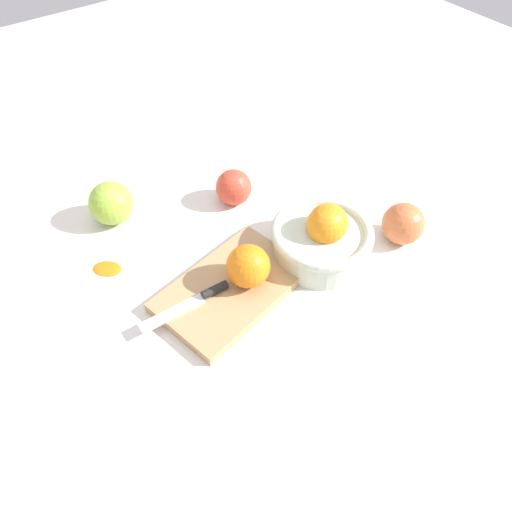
{
  "coord_description": "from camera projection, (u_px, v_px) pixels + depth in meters",
  "views": [
    {
      "loc": [
        0.35,
        0.52,
        0.67
      ],
      "look_at": [
        0.01,
        0.05,
        0.04
      ],
      "focal_mm": 35.54,
      "sensor_mm": 36.0,
      "label": 1
    }
  ],
  "objects": [
    {
      "name": "orange_on_board",
      "position": [
        248.0,
        266.0,
        0.81
      ],
      "size": [
        0.07,
        0.07,
        0.07
      ],
      "primitive_type": "sphere",
      "color": "orange",
      "rests_on": "cutting_board"
    },
    {
      "name": "citrus_peel",
      "position": [
        107.0,
        267.0,
        0.88
      ],
      "size": [
        0.06,
        0.06,
        0.01
      ],
      "primitive_type": "ellipsoid",
      "rotation": [
        0.0,
        0.0,
        5.47
      ],
      "color": "orange",
      "rests_on": "ground_plane"
    },
    {
      "name": "apple_front_right",
      "position": [
        111.0,
        203.0,
        0.94
      ],
      "size": [
        0.08,
        0.08,
        0.08
      ],
      "primitive_type": "sphere",
      "color": "#8EB738",
      "rests_on": "ground_plane"
    },
    {
      "name": "ground_plane",
      "position": [
        242.0,
        251.0,
        0.91
      ],
      "size": [
        2.4,
        2.4,
        0.0
      ],
      "primitive_type": "plane",
      "color": "silver"
    },
    {
      "name": "cutting_board",
      "position": [
        231.0,
        289.0,
        0.84
      ],
      "size": [
        0.27,
        0.2,
        0.02
      ],
      "primitive_type": "cube",
      "rotation": [
        0.0,
        0.0,
        0.2
      ],
      "color": "tan",
      "rests_on": "ground_plane"
    },
    {
      "name": "apple_back_left",
      "position": [
        403.0,
        224.0,
        0.9
      ],
      "size": [
        0.08,
        0.08,
        0.08
      ],
      "primitive_type": "sphere",
      "color": "#CC6638",
      "rests_on": "ground_plane"
    },
    {
      "name": "bowl",
      "position": [
        322.0,
        237.0,
        0.87
      ],
      "size": [
        0.18,
        0.18,
        0.11
      ],
      "color": "beige",
      "rests_on": "ground_plane"
    },
    {
      "name": "knife",
      "position": [
        197.0,
        300.0,
        0.81
      ],
      "size": [
        0.16,
        0.02,
        0.01
      ],
      "color": "silver",
      "rests_on": "cutting_board"
    },
    {
      "name": "apple_front_left",
      "position": [
        234.0,
        187.0,
        0.98
      ],
      "size": [
        0.07,
        0.07,
        0.07
      ],
      "primitive_type": "sphere",
      "color": "#D6422D",
      "rests_on": "ground_plane"
    }
  ]
}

